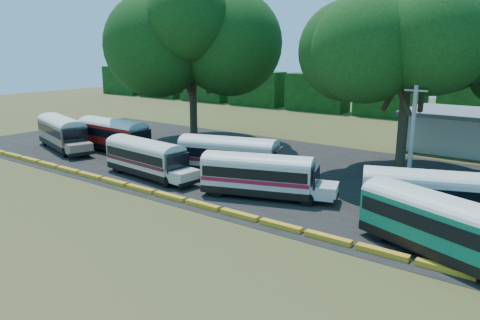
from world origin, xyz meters
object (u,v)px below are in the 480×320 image
Objects in this scene: bus_red at (114,133)px; bus_teal at (442,223)px; bus_beige at (62,131)px; tree_west at (192,32)px; bus_cream_west at (147,156)px; bus_white_red at (261,173)px.

bus_red reaches higher than bus_teal.
bus_beige is 37.67m from bus_teal.
bus_red is at bearing 40.87° from bus_beige.
bus_beige reaches higher than bus_red.
tree_west is (8.03, 10.92, 9.83)m from bus_beige.
bus_beige is 1.11× the size of bus_cream_west.
bus_cream_west is at bearing -23.14° from bus_red.
bus_teal is (37.51, -3.47, -0.08)m from bus_beige.
bus_cream_west is 22.84m from bus_teal.
bus_cream_west is at bearing -163.16° from bus_teal.
tree_west is (-16.95, 11.78, 10.01)m from bus_white_red.
bus_cream_west is 17.65m from tree_west.
bus_beige reaches higher than bus_white_red.
bus_red is 1.01× the size of bus_teal.
bus_teal is (12.52, -2.61, 0.10)m from bus_white_red.
bus_red is 20.03m from bus_white_red.
bus_red is 1.05× the size of bus_white_red.
bus_teal is at bearing -8.77° from bus_red.
bus_white_red is at bearing -34.79° from tree_west.
bus_beige is at bearing 158.57° from bus_white_red.
tree_west reaches higher than bus_cream_west.
bus_beige is at bearing -126.34° from tree_west.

